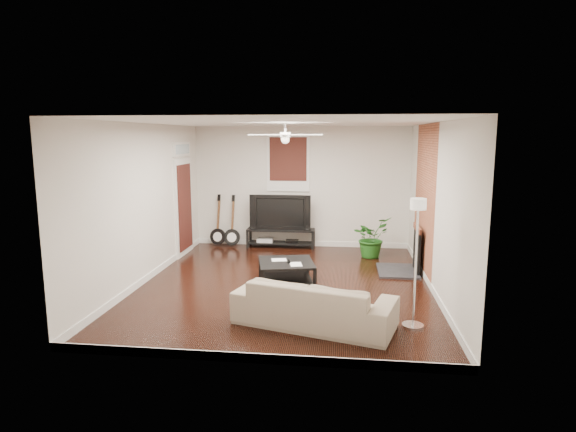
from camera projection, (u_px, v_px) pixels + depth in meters
The scene contains 14 objects.
room at pixel (285, 206), 8.19m from camera, with size 5.01×6.01×2.81m.
brick_accent at pixel (424, 200), 8.88m from camera, with size 0.02×2.20×2.80m, color #9B4C32.
fireplace at pixel (406, 249), 9.07m from camera, with size 0.80×1.10×0.92m, color black.
window_back at pixel (288, 163), 11.04m from camera, with size 1.00×0.06×1.30m, color #39160F.
door_left at pixel (184, 198), 10.36m from camera, with size 0.08×1.00×2.50m, color white.
tv_stand at pixel (281, 238), 11.16m from camera, with size 1.57×0.42×0.44m, color black.
tv at pixel (281, 212), 11.07m from camera, with size 1.41×0.18×0.81m, color black.
coffee_table at pixel (286, 273), 8.42m from camera, with size 0.94×0.94×0.39m, color black.
sofa at pixel (314, 303), 6.54m from camera, with size 2.18×0.85×0.64m, color tan.
floor_lamp at pixel (416, 264), 6.39m from camera, with size 0.29×0.29×1.78m, color silver, non-canonical shape.
potted_plant at pixel (371, 237), 10.22m from camera, with size 0.78×0.68×0.87m, color #1F5E1A.
guitar_left at pixel (217, 220), 11.23m from camera, with size 0.38×0.27×1.23m, color black, non-canonical shape.
guitar_right at pixel (232, 221), 11.16m from camera, with size 0.38×0.27×1.23m, color black, non-canonical shape.
ceiling_fan at pixel (285, 135), 7.99m from camera, with size 1.24×1.24×0.32m, color white, non-canonical shape.
Camera 1 is at (1.00, -8.04, 2.58)m, focal length 29.75 mm.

